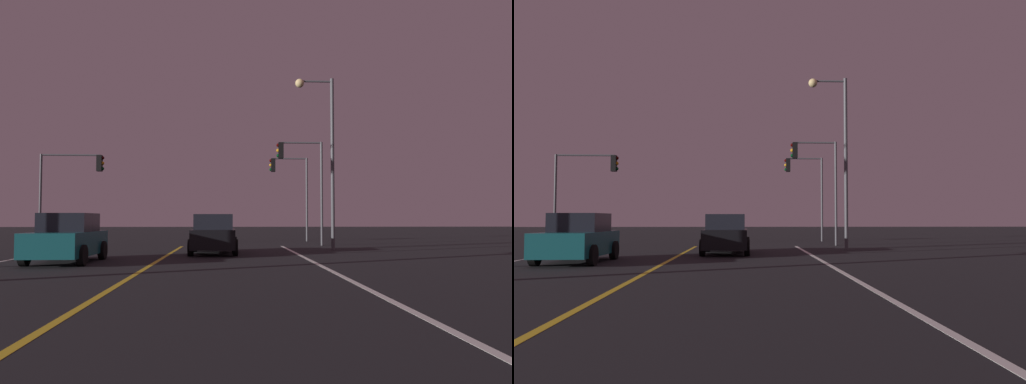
% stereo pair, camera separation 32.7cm
% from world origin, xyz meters
% --- Properties ---
extents(lane_edge_right, '(0.16, 35.17, 0.01)m').
position_xyz_m(lane_edge_right, '(5.48, 11.58, 0.00)').
color(lane_edge_right, silver).
rests_on(lane_edge_right, ground).
extents(lane_center_divider, '(0.16, 35.17, 0.01)m').
position_xyz_m(lane_center_divider, '(0.00, 11.58, 0.00)').
color(lane_center_divider, gold).
rests_on(lane_center_divider, ground).
extents(car_oncoming, '(2.02, 4.30, 1.70)m').
position_xyz_m(car_oncoming, '(-3.04, 18.84, 0.82)').
color(car_oncoming, black).
rests_on(car_oncoming, ground).
extents(car_ahead_far, '(2.02, 4.30, 1.70)m').
position_xyz_m(car_ahead_far, '(1.90, 22.99, 0.82)').
color(car_ahead_far, black).
rests_on(car_ahead_far, ground).
extents(traffic_light_near_right, '(2.65, 0.36, 5.89)m').
position_xyz_m(traffic_light_near_right, '(6.65, 29.67, 4.31)').
color(traffic_light_near_right, '#4C4C51').
rests_on(traffic_light_near_right, ground).
extents(traffic_light_near_left, '(3.51, 0.36, 5.10)m').
position_xyz_m(traffic_light_near_left, '(-6.12, 29.67, 3.82)').
color(traffic_light_near_left, '#4C4C51').
rests_on(traffic_light_near_left, ground).
extents(traffic_light_far_right, '(2.61, 0.36, 5.62)m').
position_xyz_m(traffic_light_far_right, '(6.65, 35.17, 4.14)').
color(traffic_light_far_right, '#4C4C51').
rests_on(traffic_light_far_right, ground).
extents(street_lamp_right_far, '(1.92, 0.44, 8.47)m').
position_xyz_m(street_lamp_right_far, '(7.25, 25.75, 5.31)').
color(street_lamp_right_far, '#4C4C51').
rests_on(street_lamp_right_far, ground).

